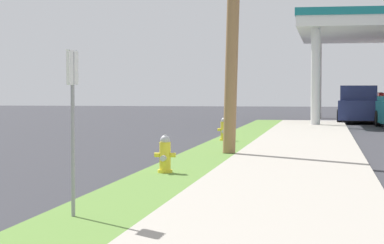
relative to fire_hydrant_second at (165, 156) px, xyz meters
The scene contains 4 objects.
fire_hydrant_second is the anchor object (origin of this frame).
fire_hydrant_third 9.75m from the fire_hydrant_second, 90.65° to the left, with size 0.42×0.37×0.74m.
street_sign_post 5.42m from the fire_hydrant_second, 91.00° to the right, with size 0.05×0.36×2.12m.
truck_navy_at_forecourt 27.50m from the fire_hydrant_second, 79.81° to the left, with size 2.42×5.51×1.97m.
Camera 1 is at (3.64, -1.81, 1.73)m, focal length 72.10 mm.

